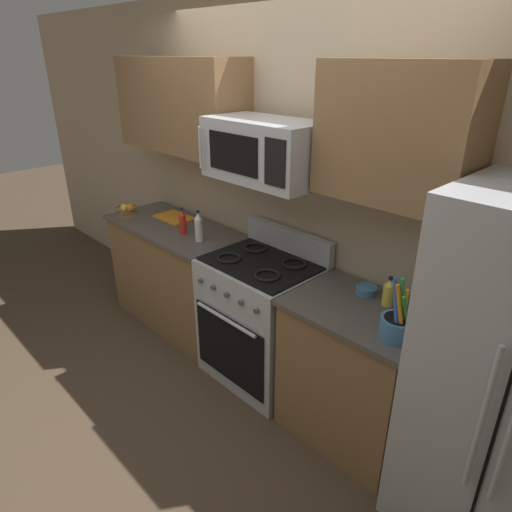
{
  "coord_description": "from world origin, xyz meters",
  "views": [
    {
      "loc": [
        1.94,
        -1.27,
        2.21
      ],
      "look_at": [
        0.07,
        0.54,
        1.03
      ],
      "focal_mm": 31.51,
      "sensor_mm": 36.0,
      "label": 1
    }
  ],
  "objects_px": {
    "prep_bowl": "(366,290)",
    "fruit_basket": "(127,210)",
    "utensil_crock": "(398,326)",
    "bottle_oil": "(389,292)",
    "apple_loose": "(125,209)",
    "microwave": "(265,150)",
    "cutting_board": "(174,218)",
    "range_oven": "(261,319)",
    "bottle_vinegar": "(199,227)",
    "bottle_hot_sauce": "(183,222)"
  },
  "relations": [
    {
      "from": "bottle_hot_sauce",
      "to": "prep_bowl",
      "type": "height_order",
      "value": "bottle_hot_sauce"
    },
    {
      "from": "fruit_basket",
      "to": "apple_loose",
      "type": "height_order",
      "value": "fruit_basket"
    },
    {
      "from": "fruit_basket",
      "to": "apple_loose",
      "type": "bearing_deg",
      "value": 171.97
    },
    {
      "from": "utensil_crock",
      "to": "bottle_hot_sauce",
      "type": "bearing_deg",
      "value": 177.85
    },
    {
      "from": "range_oven",
      "to": "microwave",
      "type": "relative_size",
      "value": 1.42
    },
    {
      "from": "bottle_vinegar",
      "to": "apple_loose",
      "type": "bearing_deg",
      "value": -175.3
    },
    {
      "from": "apple_loose",
      "to": "prep_bowl",
      "type": "distance_m",
      "value": 2.33
    },
    {
      "from": "range_oven",
      "to": "bottle_hot_sauce",
      "type": "xyz_separation_m",
      "value": [
        -0.82,
        -0.05,
        0.53
      ]
    },
    {
      "from": "utensil_crock",
      "to": "fruit_basket",
      "type": "distance_m",
      "value": 2.62
    },
    {
      "from": "microwave",
      "to": "bottle_hot_sauce",
      "type": "bearing_deg",
      "value": -174.81
    },
    {
      "from": "utensil_crock",
      "to": "microwave",
      "type": "bearing_deg",
      "value": 172.29
    },
    {
      "from": "utensil_crock",
      "to": "cutting_board",
      "type": "bearing_deg",
      "value": 174.34
    },
    {
      "from": "range_oven",
      "to": "prep_bowl",
      "type": "relative_size",
      "value": 8.69
    },
    {
      "from": "bottle_oil",
      "to": "prep_bowl",
      "type": "xyz_separation_m",
      "value": [
        -0.16,
        0.02,
        -0.05
      ]
    },
    {
      "from": "range_oven",
      "to": "utensil_crock",
      "type": "xyz_separation_m",
      "value": [
        1.08,
        -0.12,
        0.51
      ]
    },
    {
      "from": "prep_bowl",
      "to": "microwave",
      "type": "bearing_deg",
      "value": -170.02
    },
    {
      "from": "range_oven",
      "to": "bottle_oil",
      "type": "distance_m",
      "value": 1.03
    },
    {
      "from": "bottle_oil",
      "to": "bottle_hot_sauce",
      "type": "bearing_deg",
      "value": -173.92
    },
    {
      "from": "bottle_vinegar",
      "to": "bottle_oil",
      "type": "xyz_separation_m",
      "value": [
        1.5,
        0.18,
        -0.03
      ]
    },
    {
      "from": "fruit_basket",
      "to": "prep_bowl",
      "type": "xyz_separation_m",
      "value": [
        2.26,
        0.29,
        -0.02
      ]
    },
    {
      "from": "range_oven",
      "to": "fruit_basket",
      "type": "relative_size",
      "value": 5.49
    },
    {
      "from": "microwave",
      "to": "prep_bowl",
      "type": "height_order",
      "value": "microwave"
    },
    {
      "from": "range_oven",
      "to": "bottle_vinegar",
      "type": "xyz_separation_m",
      "value": [
        -0.62,
        -0.05,
        0.55
      ]
    },
    {
      "from": "range_oven",
      "to": "prep_bowl",
      "type": "bearing_deg",
      "value": 11.96
    },
    {
      "from": "utensil_crock",
      "to": "fruit_basket",
      "type": "bearing_deg",
      "value": -179.66
    },
    {
      "from": "cutting_board",
      "to": "bottle_vinegar",
      "type": "distance_m",
      "value": 0.58
    },
    {
      "from": "microwave",
      "to": "bottle_vinegar",
      "type": "bearing_deg",
      "value": -173.14
    },
    {
      "from": "utensil_crock",
      "to": "bottle_oil",
      "type": "distance_m",
      "value": 0.32
    },
    {
      "from": "bottle_vinegar",
      "to": "bottle_oil",
      "type": "height_order",
      "value": "bottle_vinegar"
    },
    {
      "from": "prep_bowl",
      "to": "range_oven",
      "type": "bearing_deg",
      "value": -168.04
    },
    {
      "from": "cutting_board",
      "to": "bottle_vinegar",
      "type": "xyz_separation_m",
      "value": [
        0.55,
        -0.15,
        0.1
      ]
    },
    {
      "from": "cutting_board",
      "to": "bottle_vinegar",
      "type": "bearing_deg",
      "value": -15.37
    },
    {
      "from": "cutting_board",
      "to": "bottle_vinegar",
      "type": "height_order",
      "value": "bottle_vinegar"
    },
    {
      "from": "fruit_basket",
      "to": "apple_loose",
      "type": "relative_size",
      "value": 2.43
    },
    {
      "from": "bottle_vinegar",
      "to": "microwave",
      "type": "bearing_deg",
      "value": 6.86
    },
    {
      "from": "range_oven",
      "to": "utensil_crock",
      "type": "relative_size",
      "value": 3.24
    },
    {
      "from": "apple_loose",
      "to": "bottle_vinegar",
      "type": "xyz_separation_m",
      "value": [
        0.97,
        0.08,
        0.07
      ]
    },
    {
      "from": "microwave",
      "to": "cutting_board",
      "type": "relative_size",
      "value": 2.29
    },
    {
      "from": "microwave",
      "to": "utensil_crock",
      "type": "height_order",
      "value": "microwave"
    },
    {
      "from": "utensil_crock",
      "to": "fruit_basket",
      "type": "height_order",
      "value": "utensil_crock"
    },
    {
      "from": "bottle_vinegar",
      "to": "bottle_oil",
      "type": "distance_m",
      "value": 1.51
    },
    {
      "from": "bottle_hot_sauce",
      "to": "utensil_crock",
      "type": "bearing_deg",
      "value": -2.15
    },
    {
      "from": "microwave",
      "to": "bottle_hot_sauce",
      "type": "height_order",
      "value": "microwave"
    },
    {
      "from": "prep_bowl",
      "to": "fruit_basket",
      "type": "bearing_deg",
      "value": -172.7
    },
    {
      "from": "range_oven",
      "to": "bottle_vinegar",
      "type": "distance_m",
      "value": 0.83
    },
    {
      "from": "apple_loose",
      "to": "cutting_board",
      "type": "relative_size",
      "value": 0.24
    },
    {
      "from": "range_oven",
      "to": "apple_loose",
      "type": "height_order",
      "value": "range_oven"
    },
    {
      "from": "fruit_basket",
      "to": "bottle_oil",
      "type": "height_order",
      "value": "bottle_oil"
    },
    {
      "from": "microwave",
      "to": "prep_bowl",
      "type": "bearing_deg",
      "value": 9.98
    },
    {
      "from": "range_oven",
      "to": "fruit_basket",
      "type": "bearing_deg",
      "value": -174.94
    }
  ]
}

